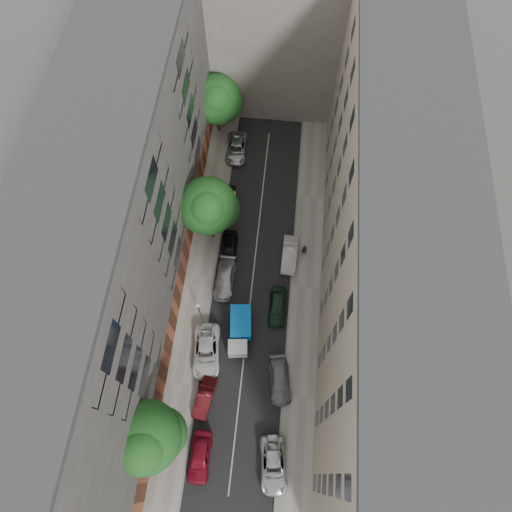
# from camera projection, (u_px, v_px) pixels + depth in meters

# --- Properties ---
(ground) EXTENTS (120.00, 120.00, 0.00)m
(ground) POSITION_uv_depth(u_px,v_px,m) (252.00, 282.00, 47.29)
(ground) COLOR #4C4C49
(ground) RESTS_ON ground
(road_surface) EXTENTS (8.00, 44.00, 0.02)m
(road_surface) POSITION_uv_depth(u_px,v_px,m) (252.00, 282.00, 47.28)
(road_surface) COLOR black
(road_surface) RESTS_ON ground
(sidewalk_left) EXTENTS (3.00, 44.00, 0.15)m
(sidewalk_left) POSITION_uv_depth(u_px,v_px,m) (200.00, 277.00, 47.46)
(sidewalk_left) COLOR gray
(sidewalk_left) RESTS_ON ground
(sidewalk_right) EXTENTS (3.00, 44.00, 0.15)m
(sidewalk_right) POSITION_uv_depth(u_px,v_px,m) (305.00, 287.00, 46.98)
(sidewalk_right) COLOR gray
(sidewalk_right) RESTS_ON ground
(building_left) EXTENTS (8.00, 44.00, 20.00)m
(building_left) POSITION_uv_depth(u_px,v_px,m) (123.00, 226.00, 38.75)
(building_left) COLOR #474442
(building_left) RESTS_ON ground
(building_right) EXTENTS (8.00, 44.00, 20.00)m
(building_right) POSITION_uv_depth(u_px,v_px,m) (383.00, 249.00, 37.80)
(building_right) COLOR #B2A58B
(building_right) RESTS_ON ground
(building_endcap) EXTENTS (18.00, 12.00, 18.00)m
(building_endcap) POSITION_uv_depth(u_px,v_px,m) (278.00, 23.00, 51.23)
(building_endcap) COLOR gray
(building_endcap) RESTS_ON ground
(tarp_truck) EXTENTS (2.41, 5.02, 2.23)m
(tarp_truck) POSITION_uv_depth(u_px,v_px,m) (240.00, 331.00, 43.79)
(tarp_truck) COLOR black
(tarp_truck) RESTS_ON ground
(car_left_0) EXTENTS (1.81, 4.42, 1.50)m
(car_left_0) POSITION_uv_depth(u_px,v_px,m) (200.00, 457.00, 39.42)
(car_left_0) COLOR maroon
(car_left_0) RESTS_ON ground
(car_left_1) EXTENTS (2.00, 4.04, 1.27)m
(car_left_1) POSITION_uv_depth(u_px,v_px,m) (205.00, 398.00, 41.67)
(car_left_1) COLOR #4E0F13
(car_left_1) RESTS_ON ground
(car_left_2) EXTENTS (3.09, 5.68, 1.51)m
(car_left_2) POSITION_uv_depth(u_px,v_px,m) (206.00, 351.00, 43.41)
(car_left_2) COLOR silver
(car_left_2) RESTS_ON ground
(car_left_3) EXTENTS (2.09, 4.85, 1.39)m
(car_left_3) POSITION_uv_depth(u_px,v_px,m) (225.00, 279.00, 46.70)
(car_left_3) COLOR #B0B0B5
(car_left_3) RESTS_ON ground
(car_left_4) EXTENTS (1.93, 4.23, 1.41)m
(car_left_4) POSITION_uv_depth(u_px,v_px,m) (229.00, 248.00, 48.24)
(car_left_4) COLOR black
(car_left_4) RESTS_ON ground
(car_left_5) EXTENTS (1.84, 4.36, 1.40)m
(car_left_5) POSITION_uv_depth(u_px,v_px,m) (229.00, 202.00, 50.69)
(car_left_5) COLOR black
(car_left_5) RESTS_ON ground
(car_left_6) EXTENTS (2.41, 4.92, 1.35)m
(car_left_6) POSITION_uv_depth(u_px,v_px,m) (237.00, 148.00, 53.99)
(car_left_6) COLOR #B0AFB4
(car_left_6) RESTS_ON ground
(car_right_0) EXTENTS (2.86, 5.12, 1.35)m
(car_right_0) POSITION_uv_depth(u_px,v_px,m) (273.00, 465.00, 39.21)
(car_right_0) COLOR #BCBCC1
(car_right_0) RESTS_ON ground
(car_right_1) EXTENTS (2.62, 4.84, 1.33)m
(car_right_1) POSITION_uv_depth(u_px,v_px,m) (280.00, 381.00, 42.31)
(car_right_1) COLOR slate
(car_right_1) RESTS_ON ground
(car_right_2) EXTENTS (1.77, 4.26, 1.44)m
(car_right_2) POSITION_uv_depth(u_px,v_px,m) (278.00, 306.00, 45.40)
(car_right_2) COLOR black
(car_right_2) RESTS_ON ground
(car_right_3) EXTENTS (1.59, 4.39, 1.44)m
(car_right_3) POSITION_uv_depth(u_px,v_px,m) (290.00, 255.00, 47.87)
(car_right_3) COLOR silver
(car_right_3) RESTS_ON ground
(tree_near) EXTENTS (5.78, 5.58, 9.69)m
(tree_near) POSITION_uv_depth(u_px,v_px,m) (147.00, 439.00, 34.57)
(tree_near) COLOR #382619
(tree_near) RESTS_ON sidewalk_left
(tree_mid) EXTENTS (5.93, 5.75, 8.95)m
(tree_mid) POSITION_uv_depth(u_px,v_px,m) (209.00, 208.00, 44.20)
(tree_mid) COLOR #382619
(tree_mid) RESTS_ON sidewalk_left
(tree_far) EXTENTS (5.82, 5.63, 7.88)m
(tree_far) POSITION_uv_depth(u_px,v_px,m) (217.00, 101.00, 51.37)
(tree_far) COLOR #382619
(tree_far) RESTS_ON sidewalk_left
(lamp_post) EXTENTS (0.36, 0.36, 6.34)m
(lamp_post) POSITION_uv_depth(u_px,v_px,m) (200.00, 314.00, 41.57)
(lamp_post) COLOR #185731
(lamp_post) RESTS_ON sidewalk_left
(pedestrian) EXTENTS (0.66, 0.46, 1.72)m
(pedestrian) POSITION_uv_depth(u_px,v_px,m) (304.00, 250.00, 47.79)
(pedestrian) COLOR black
(pedestrian) RESTS_ON sidewalk_right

